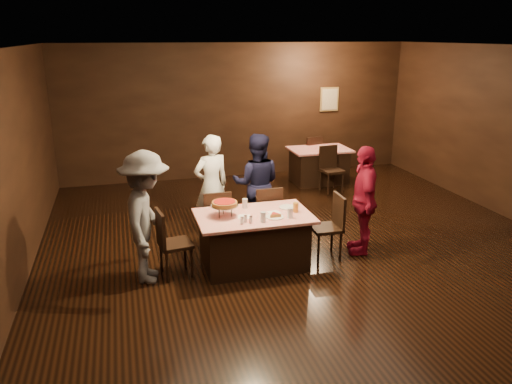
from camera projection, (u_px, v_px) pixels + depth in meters
room at (327, 116)px, 6.54m from camera, size 10.00×10.04×3.02m
main_table at (254, 240)px, 7.05m from camera, size 1.60×1.00×0.77m
back_table at (319, 166)px, 11.06m from camera, size 1.30×0.90×0.77m
chair_far_left at (216, 219)px, 7.61m from camera, size 0.43×0.43×0.95m
chair_far_right at (266, 214)px, 7.82m from camera, size 0.42×0.42×0.95m
chair_end_left at (175, 243)px, 6.75m from camera, size 0.48×0.48×0.95m
chair_end_right at (326, 227)px, 7.30m from camera, size 0.44×0.44×0.95m
chair_back_near at (332, 170)px, 10.39m from camera, size 0.46×0.46×0.95m
chair_back_far at (309, 156)px, 11.58m from camera, size 0.51×0.51×0.95m
diner_white_jacket at (211, 186)px, 8.04m from camera, size 0.70×0.56×1.67m
diner_navy_hoodie at (257, 184)px, 8.18m from camera, size 0.96×0.85×1.66m
diner_grey_knit at (146, 217)px, 6.50m from camera, size 0.86×1.25×1.77m
diner_red_shirt at (364, 200)px, 7.39m from camera, size 0.70×1.04×1.64m
pizza_stand at (225, 204)px, 6.83m from camera, size 0.38×0.38×0.22m
plate_with_slice at (275, 216)px, 6.83m from camera, size 0.25×0.25×0.06m
plate_empty at (288, 207)px, 7.21m from camera, size 0.25×0.25×0.01m
glass_front_left at (263, 217)px, 6.65m from camera, size 0.08×0.08×0.14m
glass_front_right at (290, 213)px, 6.80m from camera, size 0.08×0.08×0.14m
glass_amber at (296, 207)px, 7.02m from camera, size 0.08×0.08×0.14m
glass_back at (245, 203)px, 7.18m from camera, size 0.08×0.08×0.14m
condiments at (246, 220)px, 6.62m from camera, size 0.17×0.10×0.09m
napkin_center at (274, 213)px, 7.01m from camera, size 0.19×0.19×0.01m
napkin_left at (244, 217)px, 6.85m from camera, size 0.21×0.21×0.01m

